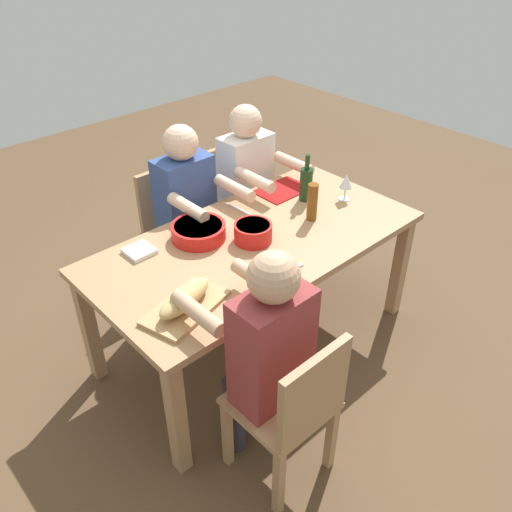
{
  "coord_description": "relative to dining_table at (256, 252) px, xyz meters",
  "views": [
    {
      "loc": [
        -1.63,
        -1.77,
        2.3
      ],
      "look_at": [
        0.0,
        0.0,
        0.63
      ],
      "focal_mm": 37.33,
      "sensor_mm": 36.0,
      "label": 1
    }
  ],
  "objects": [
    {
      "name": "cutting_board",
      "position": [
        -0.62,
        -0.21,
        0.09
      ],
      "size": [
        0.44,
        0.32,
        0.02
      ],
      "primitive_type": "cube",
      "rotation": [
        0.0,
        0.0,
        0.26
      ],
      "color": "tan",
      "rests_on": "dining_table"
    },
    {
      "name": "chair_far_center",
      "position": [
        0.0,
        0.78,
        -0.17
      ],
      "size": [
        0.4,
        0.4,
        0.85
      ],
      "color": "#A87F56",
      "rests_on": "ground_plane"
    },
    {
      "name": "beer_bottle",
      "position": [
        0.38,
        -0.06,
        0.19
      ],
      "size": [
        0.06,
        0.06,
        0.22
      ],
      "primitive_type": "cylinder",
      "color": "brown",
      "rests_on": "dining_table"
    },
    {
      "name": "placemat_far_right",
      "position": [
        0.5,
        0.3,
        0.09
      ],
      "size": [
        0.32,
        0.23,
        0.01
      ],
      "primitive_type": "cube",
      "color": "maroon",
      "rests_on": "dining_table"
    },
    {
      "name": "ground_plane",
      "position": [
        0.0,
        0.0,
        -0.66
      ],
      "size": [
        8.0,
        8.0,
        0.0
      ],
      "primitive_type": "plane",
      "color": "brown"
    },
    {
      "name": "diner_far_right",
      "position": [
        0.5,
        0.6,
        0.04
      ],
      "size": [
        0.41,
        0.53,
        1.2
      ],
      "color": "#2D2D38",
      "rests_on": "ground_plane"
    },
    {
      "name": "wine_glass",
      "position": [
        0.69,
        -0.04,
        0.2
      ],
      "size": [
        0.08,
        0.08,
        0.17
      ],
      "color": "silver",
      "rests_on": "dining_table"
    },
    {
      "name": "serving_bowl_greens",
      "position": [
        -0.22,
        0.22,
        0.13
      ],
      "size": [
        0.29,
        0.29,
        0.08
      ],
      "color": "red",
      "rests_on": "dining_table"
    },
    {
      "name": "bread_loaf",
      "position": [
        -0.62,
        -0.21,
        0.15
      ],
      "size": [
        0.34,
        0.19,
        0.09
      ],
      "primitive_type": "ellipsoid",
      "rotation": [
        0.0,
        0.0,
        0.26
      ],
      "color": "tan",
      "rests_on": "cutting_board"
    },
    {
      "name": "fork_far_center",
      "position": [
        0.14,
        0.3,
        0.09
      ],
      "size": [
        0.03,
        0.17,
        0.01
      ],
      "primitive_type": "cube",
      "rotation": [
        0.0,
        0.0,
        0.06
      ],
      "color": "silver",
      "rests_on": "dining_table"
    },
    {
      "name": "diner_far_center",
      "position": [
        -0.0,
        0.6,
        0.04
      ],
      "size": [
        0.41,
        0.53,
        1.2
      ],
      "color": "#2D2D38",
      "rests_on": "ground_plane"
    },
    {
      "name": "chair_near_left",
      "position": [
        -0.5,
        -0.78,
        -0.17
      ],
      "size": [
        0.4,
        0.4,
        0.85
      ],
      "color": "#A87F56",
      "rests_on": "ground_plane"
    },
    {
      "name": "napkin_stack",
      "position": [
        -0.53,
        0.31,
        0.09
      ],
      "size": [
        0.14,
        0.14,
        0.02
      ],
      "primitive_type": "cube",
      "rotation": [
        0.0,
        0.0,
        0.01
      ],
      "color": "white",
      "rests_on": "dining_table"
    },
    {
      "name": "serving_bowl_fruit",
      "position": [
        -0.02,
        -0.0,
        0.14
      ],
      "size": [
        0.2,
        0.2,
        0.1
      ],
      "color": "red",
      "rests_on": "dining_table"
    },
    {
      "name": "diner_near_left",
      "position": [
        -0.5,
        -0.6,
        0.04
      ],
      "size": [
        0.41,
        0.53,
        1.2
      ],
      "color": "#2D2D38",
      "rests_on": "ground_plane"
    },
    {
      "name": "chair_far_right",
      "position": [
        0.5,
        0.78,
        -0.17
      ],
      "size": [
        0.4,
        0.4,
        0.85
      ],
      "color": "#A87F56",
      "rests_on": "ground_plane"
    },
    {
      "name": "carving_knife",
      "position": [
        -0.1,
        -0.31,
        0.09
      ],
      "size": [
        0.23,
        0.06,
        0.01
      ],
      "primitive_type": "cube",
      "rotation": [
        0.0,
        0.0,
        2.98
      ],
      "color": "silver",
      "rests_on": "dining_table"
    },
    {
      "name": "wine_bottle",
      "position": [
        0.52,
        0.12,
        0.19
      ],
      "size": [
        0.08,
        0.08,
        0.29
      ],
      "color": "#193819",
      "rests_on": "dining_table"
    },
    {
      "name": "dining_table",
      "position": [
        0.0,
        0.0,
        0.0
      ],
      "size": [
        1.82,
        0.92,
        0.74
      ],
      "color": "#A87F56",
      "rests_on": "ground_plane"
    }
  ]
}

